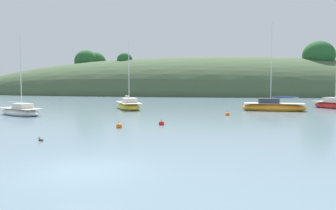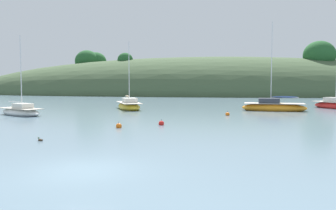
{
  "view_description": "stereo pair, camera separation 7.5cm",
  "coord_description": "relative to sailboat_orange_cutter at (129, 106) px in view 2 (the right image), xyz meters",
  "views": [
    {
      "loc": [
        5.12,
        -11.91,
        3.29
      ],
      "look_at": [
        0.0,
        20.0,
        1.2
      ],
      "focal_mm": 35.65,
      "sensor_mm": 36.0,
      "label": 1
    },
    {
      "loc": [
        5.19,
        -11.9,
        3.29
      ],
      "look_at": [
        0.0,
        20.0,
        1.2
      ],
      "focal_mm": 35.65,
      "sensor_mm": 36.0,
      "label": 2
    }
  ],
  "objects": [
    {
      "name": "mooring_buoy_inner",
      "position": [
        12.37,
        -6.57,
        -0.32
      ],
      "size": [
        0.44,
        0.44,
        0.54
      ],
      "color": "orange",
      "rests_on": "ground"
    },
    {
      "name": "mooring_buoy_channel",
      "position": [
        4.24,
        -17.56,
        -0.32
      ],
      "size": [
        0.44,
        0.44,
        0.54
      ],
      "color": "orange",
      "rests_on": "ground"
    },
    {
      "name": "mooring_buoy_outer",
      "position": [
        7.05,
        -15.4,
        -0.32
      ],
      "size": [
        0.44,
        0.44,
        0.54
      ],
      "color": "red",
      "rests_on": "ground"
    },
    {
      "name": "sailboat_orange_cutter",
      "position": [
        0.0,
        0.0,
        0.0
      ],
      "size": [
        5.43,
        7.66,
        8.84
      ],
      "color": "gold",
      "rests_on": "ground"
    },
    {
      "name": "ground_plane",
      "position": [
        6.61,
        -29.35,
        -0.44
      ],
      "size": [
        400.0,
        400.0,
        0.0
      ],
      "primitive_type": "plane",
      "color": "slate"
    },
    {
      "name": "far_shoreline_hill",
      "position": [
        6.58,
        55.83,
        -0.33
      ],
      "size": [
        150.0,
        36.0,
        25.36
      ],
      "color": "#425638",
      "rests_on": "ground"
    },
    {
      "name": "sailboat_grey_yawl",
      "position": [
        17.95,
        0.49,
        0.02
      ],
      "size": [
        7.78,
        3.24,
        10.94
      ],
      "color": "orange",
      "rests_on": "ground"
    },
    {
      "name": "sailboat_cream_ketch",
      "position": [
        -8.87,
        -9.65,
        -0.06
      ],
      "size": [
        6.32,
        4.53,
        8.41
      ],
      "color": "white",
      "rests_on": "ground"
    },
    {
      "name": "duck_lone_right",
      "position": [
        1.51,
        -23.71,
        -0.38
      ],
      "size": [
        0.41,
        0.29,
        0.24
      ],
      "color": "#473828",
      "rests_on": "ground"
    }
  ]
}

